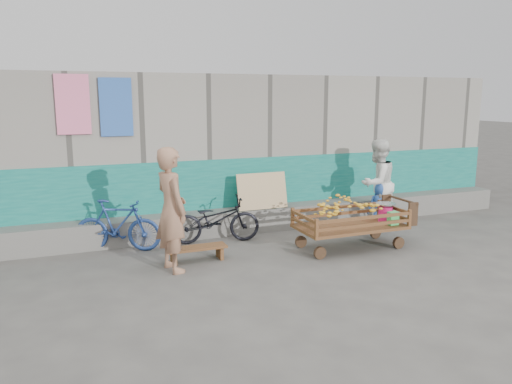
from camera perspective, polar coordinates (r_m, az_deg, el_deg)
name	(u,v)px	position (r m, az deg, el deg)	size (l,w,h in m)	color
ground	(300,269)	(7.69, 5.01, -8.80)	(80.00, 80.00, 0.00)	#4D4B47
building_wall	(218,148)	(11.06, -4.37, 5.04)	(12.00, 3.50, 3.00)	gray
banana_cart	(349,215)	(8.67, 10.57, -2.65)	(2.02, 0.92, 0.86)	brown
bench	(197,250)	(8.03, -6.76, -6.65)	(0.95, 0.28, 0.24)	brown
vendor_man	(171,210)	(7.48, -9.64, -2.01)	(0.68, 0.45, 1.87)	#A37356
woman	(377,183)	(10.24, 13.66, 0.99)	(0.86, 0.67, 1.76)	white
child	(379,206)	(10.18, 13.93, -1.51)	(0.44, 0.29, 0.91)	#2C58AD
bicycle_dark	(216,220)	(8.95, -4.63, -3.19)	(0.55, 1.58, 0.83)	black
bicycle_blue	(118,225)	(8.74, -15.54, -3.69)	(0.42, 1.48, 0.89)	navy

